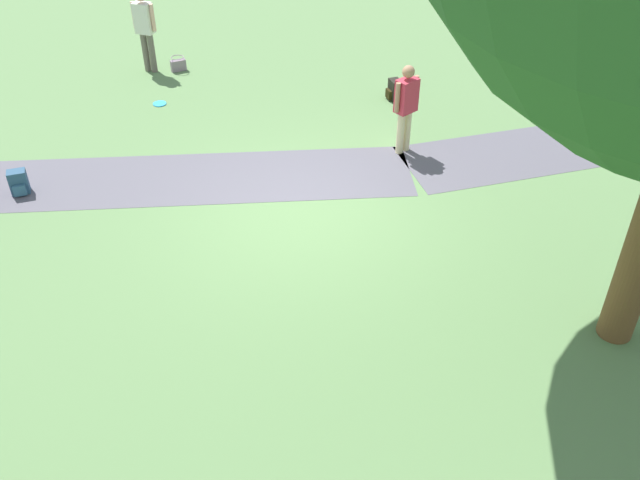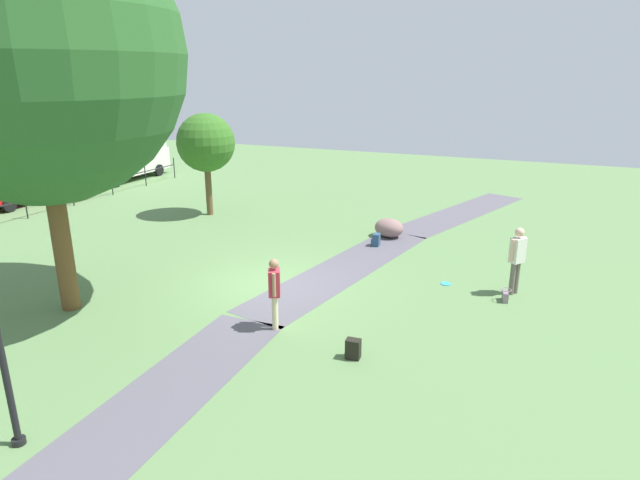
{
  "view_description": "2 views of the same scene",
  "coord_description": "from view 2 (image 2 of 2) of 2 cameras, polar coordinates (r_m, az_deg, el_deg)",
  "views": [
    {
      "loc": [
        1.98,
        8.64,
        6.14
      ],
      "look_at": [
        0.19,
        1.72,
        0.74
      ],
      "focal_mm": 39.24,
      "sensor_mm": 36.0,
      "label": 1
    },
    {
      "loc": [
        -11.45,
        -6.49,
        5.35
      ],
      "look_at": [
        1.62,
        -0.83,
        0.86
      ],
      "focal_mm": 30.18,
      "sensor_mm": 36.0,
      "label": 2
    }
  ],
  "objects": [
    {
      "name": "footpath_segment_mid",
      "position": [
        15.27,
        2.64,
        -3.01
      ],
      "size": [
        8.16,
        3.0,
        0.01
      ],
      "color": "#56525D",
      "rests_on": "ground"
    },
    {
      "name": "young_tree_near_path",
      "position": [
        20.89,
        -12.02,
        10.01
      ],
      "size": [
        2.18,
        2.18,
        3.87
      ],
      "color": "brown",
      "rests_on": "ground"
    },
    {
      "name": "parked_hatchback_blue",
      "position": [
        25.99,
        -29.33,
        5.21
      ],
      "size": [
        4.64,
        2.15,
        1.56
      ],
      "color": "#AC1515",
      "rests_on": "ground"
    },
    {
      "name": "handbag_on_grass",
      "position": [
        13.86,
        19.04,
        -5.6
      ],
      "size": [
        0.34,
        0.32,
        0.31
      ],
      "color": "gray",
      "rests_on": "ground"
    },
    {
      "name": "backpack_by_boulder",
      "position": [
        17.24,
        5.97,
        0.0
      ],
      "size": [
        0.29,
        0.27,
        0.4
      ],
      "color": "navy",
      "rests_on": "ground"
    },
    {
      "name": "large_shade_tree",
      "position": [
        13.04,
        -28.12,
        16.96
      ],
      "size": [
        6.23,
        6.23,
        8.79
      ],
      "color": "brown",
      "rests_on": "ground"
    },
    {
      "name": "footpath_segment_far",
      "position": [
        21.98,
        14.83,
        2.84
      ],
      "size": [
        8.09,
        4.12,
        0.01
      ],
      "color": "#56525D",
      "rests_on": "ground"
    },
    {
      "name": "frisbee_on_grass",
      "position": [
        14.54,
        13.18,
        -4.53
      ],
      "size": [
        0.26,
        0.26,
        0.02
      ],
      "color": "#30A0E0",
      "rests_on": "ground"
    },
    {
      "name": "ground_plane",
      "position": [
        14.21,
        -5.71,
        -4.7
      ],
      "size": [
        48.0,
        48.0,
        0.0
      ],
      "primitive_type": "plane",
      "color": "#5A7D4B"
    },
    {
      "name": "man_near_boulder",
      "position": [
        11.54,
        -4.85,
        -5.19
      ],
      "size": [
        0.47,
        0.38,
        1.58
      ],
      "color": "beige",
      "rests_on": "ground"
    },
    {
      "name": "spare_backpack_on_lawn",
      "position": [
        10.67,
        3.55,
        -11.45
      ],
      "size": [
        0.28,
        0.29,
        0.4
      ],
      "color": "black",
      "rests_on": "ground"
    },
    {
      "name": "delivery_van",
      "position": [
        29.47,
        -20.62,
        8.44
      ],
      "size": [
        5.3,
        2.56,
        2.3
      ],
      "color": "silver",
      "rests_on": "ground"
    },
    {
      "name": "woman_with_handbag",
      "position": [
        14.09,
        20.16,
        -1.6
      ],
      "size": [
        0.45,
        0.4,
        1.72
      ],
      "color": "#665D53",
      "rests_on": "ground"
    },
    {
      "name": "lawn_boulder",
      "position": [
        18.2,
        7.32,
        1.29
      ],
      "size": [
        1.12,
        1.23,
        0.62
      ],
      "color": "#866664",
      "rests_on": "ground"
    },
    {
      "name": "footpath_segment_near",
      "position": [
        9.49,
        -19.47,
        -17.92
      ],
      "size": [
        8.04,
        1.81,
        0.01
      ],
      "color": "#56525D",
      "rests_on": "ground"
    }
  ]
}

